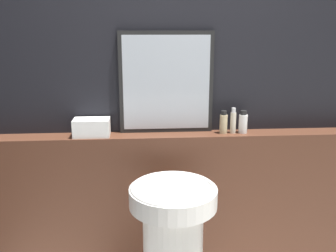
% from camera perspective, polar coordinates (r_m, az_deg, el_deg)
% --- Properties ---
extents(wall_back, '(8.00, 0.06, 2.50)m').
position_cam_1_polar(wall_back, '(2.46, 1.50, 5.72)').
color(wall_back, black).
rests_on(wall_back, ground_plane).
extents(vanity_counter, '(2.61, 0.17, 0.97)m').
position_cam_1_polar(vanity_counter, '(2.59, 1.64, -11.65)').
color(vanity_counter, '#512D1E').
rests_on(vanity_counter, ground_plane).
extents(pedestal_sink, '(0.48, 0.48, 0.82)m').
position_cam_1_polar(pedestal_sink, '(2.19, 0.76, -17.65)').
color(pedestal_sink, silver).
rests_on(pedestal_sink, ground_plane).
extents(mirror, '(0.60, 0.03, 0.65)m').
position_cam_1_polar(mirror, '(2.40, -0.26, 6.60)').
color(mirror, black).
rests_on(mirror, vanity_counter).
extents(towel_stack, '(0.23, 0.14, 0.11)m').
position_cam_1_polar(towel_stack, '(2.40, -11.54, -0.21)').
color(towel_stack, white).
rests_on(towel_stack, vanity_counter).
extents(shampoo_bottle, '(0.05, 0.05, 0.15)m').
position_cam_1_polar(shampoo_bottle, '(2.44, 8.46, 0.47)').
color(shampoo_bottle, '#C6B284').
rests_on(shampoo_bottle, vanity_counter).
extents(conditioner_bottle, '(0.04, 0.04, 0.17)m').
position_cam_1_polar(conditioner_bottle, '(2.45, 9.90, 0.68)').
color(conditioner_bottle, beige).
rests_on(conditioner_bottle, vanity_counter).
extents(lotion_bottle, '(0.06, 0.06, 0.15)m').
position_cam_1_polar(lotion_bottle, '(2.47, 11.37, 0.50)').
color(lotion_bottle, white).
rests_on(lotion_bottle, vanity_counter).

